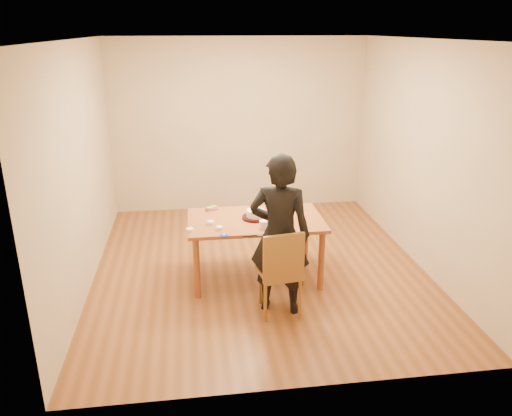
{
  "coord_description": "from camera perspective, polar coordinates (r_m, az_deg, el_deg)",
  "views": [
    {
      "loc": [
        -0.79,
        -5.55,
        2.82
      ],
      "look_at": [
        -0.08,
        -0.32,
        0.9
      ],
      "focal_mm": 35.0,
      "sensor_mm": 36.0,
      "label": 1
    }
  ],
  "objects": [
    {
      "name": "dining_chair",
      "position": [
        5.17,
        2.75,
        -7.35
      ],
      "size": [
        0.47,
        0.47,
        0.04
      ],
      "primitive_type": "cube",
      "rotation": [
        0.0,
        0.0,
        0.16
      ],
      "color": "brown",
      "rests_on": "floor"
    },
    {
      "name": "ramekin_yellow",
      "position": [
        5.58,
        -5.22,
        -1.68
      ],
      "size": [
        0.08,
        0.08,
        0.04
      ],
      "primitive_type": "cylinder",
      "color": "white",
      "rests_on": "dining_table"
    },
    {
      "name": "frosting_lid",
      "position": [
        5.27,
        -3.68,
        -3.15
      ],
      "size": [
        0.09,
        0.09,
        0.01
      ],
      "primitive_type": "cylinder",
      "color": "#17229A",
      "rests_on": "dining_table"
    },
    {
      "name": "dining_table",
      "position": [
        5.73,
        -0.07,
        -1.43
      ],
      "size": [
        1.55,
        0.93,
        0.04
      ],
      "primitive_type": "cube",
      "rotation": [
        0.0,
        0.0,
        -0.01
      ],
      "color": "brown",
      "rests_on": "floor"
    },
    {
      "name": "person",
      "position": [
        5.04,
        2.73,
        -3.09
      ],
      "size": [
        0.71,
        0.57,
        1.7
      ],
      "primitive_type": "imported",
      "rotation": [
        0.0,
        0.0,
        2.83
      ],
      "color": "black",
      "rests_on": "floor"
    },
    {
      "name": "ramekin_multi",
      "position": [
        5.41,
        -7.57,
        -2.51
      ],
      "size": [
        0.08,
        0.08,
        0.04
      ],
      "primitive_type": "cylinder",
      "color": "white",
      "rests_on": "dining_table"
    },
    {
      "name": "frosting_tub",
      "position": [
        5.44,
        0.89,
        -1.89
      ],
      "size": [
        0.1,
        0.1,
        0.09
      ],
      "primitive_type": "cylinder",
      "color": "white",
      "rests_on": "dining_table"
    },
    {
      "name": "ramekin_green",
      "position": [
        5.43,
        -4.22,
        -2.3
      ],
      "size": [
        0.08,
        0.08,
        0.04
      ],
      "primitive_type": "cylinder",
      "color": "white",
      "rests_on": "dining_table"
    },
    {
      "name": "frosting_dome",
      "position": [
        5.7,
        -0.06,
        -0.2
      ],
      "size": [
        0.21,
        0.21,
        0.03
      ],
      "primitive_type": "ellipsoid",
      "color": "white",
      "rests_on": "cake"
    },
    {
      "name": "frosting_dollop",
      "position": [
        5.27,
        -3.68,
        -3.03
      ],
      "size": [
        0.04,
        0.04,
        0.02
      ],
      "primitive_type": "ellipsoid",
      "color": "white",
      "rests_on": "frosting_lid"
    },
    {
      "name": "room_shell",
      "position": [
        6.13,
        -0.07,
        6.08
      ],
      "size": [
        4.0,
        4.5,
        2.7
      ],
      "color": "brown",
      "rests_on": "ground"
    },
    {
      "name": "cake_plate",
      "position": [
        5.73,
        -0.06,
        -1.07
      ],
      "size": [
        0.31,
        0.31,
        0.02
      ],
      "primitive_type": "cylinder",
      "color": "red",
      "rests_on": "dining_table"
    },
    {
      "name": "candy_box_green",
      "position": [
        6.01,
        -5.11,
        0.06
      ],
      "size": [
        0.15,
        0.13,
        0.02
      ],
      "primitive_type": "cube",
      "rotation": [
        0.0,
        0.0,
        0.54
      ],
      "color": "green",
      "rests_on": "candy_box_pink"
    },
    {
      "name": "spatula",
      "position": [
        5.26,
        -0.67,
        -3.19
      ],
      "size": [
        0.16,
        0.02,
        0.01
      ],
      "primitive_type": "cube",
      "rotation": [
        0.0,
        0.0,
        0.04
      ],
      "color": "black",
      "rests_on": "dining_table"
    },
    {
      "name": "cake",
      "position": [
        5.72,
        -0.06,
        -0.64
      ],
      "size": [
        0.21,
        0.21,
        0.07
      ],
      "primitive_type": "cylinder",
      "color": "white",
      "rests_on": "cake_plate"
    },
    {
      "name": "candy_box_pink",
      "position": [
        6.02,
        -5.05,
        -0.14
      ],
      "size": [
        0.15,
        0.12,
        0.02
      ],
      "primitive_type": "cube",
      "rotation": [
        0.0,
        0.0,
        0.38
      ],
      "color": "#DD348D",
      "rests_on": "dining_table"
    }
  ]
}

